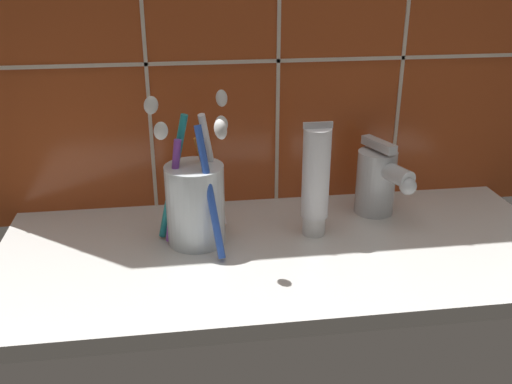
% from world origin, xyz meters
% --- Properties ---
extents(sink_counter, '(0.71, 0.31, 0.02)m').
position_xyz_m(sink_counter, '(0.00, 0.00, 0.01)').
color(sink_counter, silver).
rests_on(sink_counter, ground).
extents(tile_wall_backsplash, '(0.81, 0.02, 0.59)m').
position_xyz_m(tile_wall_backsplash, '(0.00, 0.16, 0.30)').
color(tile_wall_backsplash, '#AD471E').
rests_on(tile_wall_backsplash, ground).
extents(toothbrush_cup, '(0.11, 0.13, 0.19)m').
position_xyz_m(toothbrush_cup, '(-0.11, 0.03, 0.08)').
color(toothbrush_cup, silver).
rests_on(toothbrush_cup, sink_counter).
extents(toothpaste_tube, '(0.04, 0.04, 0.15)m').
position_xyz_m(toothpaste_tube, '(0.05, 0.03, 0.10)').
color(toothpaste_tube, white).
rests_on(toothpaste_tube, sink_counter).
extents(sink_faucet, '(0.06, 0.10, 0.11)m').
position_xyz_m(sink_faucet, '(0.15, 0.08, 0.07)').
color(sink_faucet, silver).
rests_on(sink_faucet, sink_counter).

